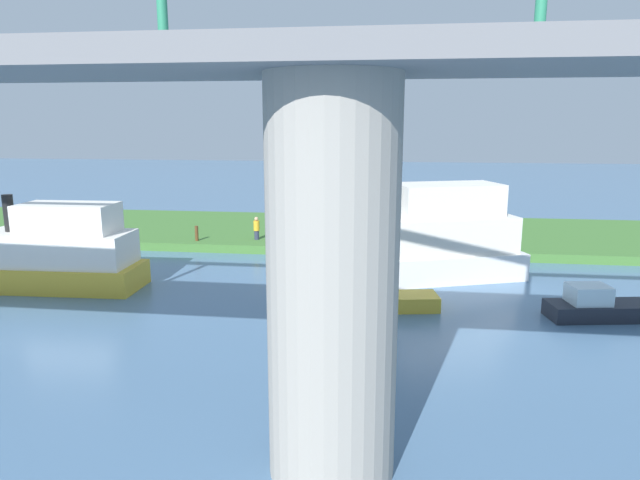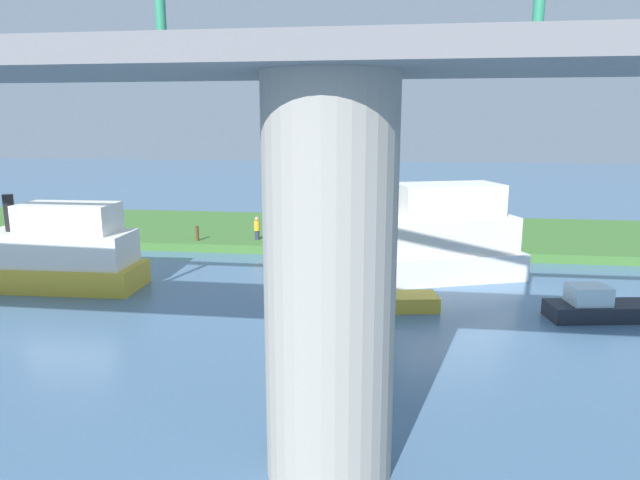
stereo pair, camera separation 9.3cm
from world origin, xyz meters
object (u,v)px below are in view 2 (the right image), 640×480
(riverboat_paddlewheel, at_px, (386,298))
(motorboat_red, at_px, (597,307))
(person_on_bank, at_px, (257,228))
(mooring_post, at_px, (197,233))
(bridge_pylon, at_px, (330,284))
(pontoon_yellow, at_px, (55,254))
(motorboat_white, at_px, (427,241))
(houseboat_blue, at_px, (61,261))

(riverboat_paddlewheel, distance_m, motorboat_red, 8.13)
(person_on_bank, height_order, mooring_post, person_on_bank)
(person_on_bank, bearing_deg, motorboat_red, 146.62)
(bridge_pylon, distance_m, mooring_post, 23.38)
(person_on_bank, distance_m, pontoon_yellow, 11.84)
(bridge_pylon, distance_m, motorboat_white, 16.33)
(pontoon_yellow, bearing_deg, bridge_pylon, 139.49)
(houseboat_blue, xyz_separation_m, riverboat_paddlewheel, (-16.70, 3.97, -0.03))
(motorboat_white, relative_size, riverboat_paddlewheel, 2.52)
(mooring_post, height_order, riverboat_paddlewheel, mooring_post)
(houseboat_blue, height_order, motorboat_red, houseboat_blue)
(motorboat_red, bearing_deg, pontoon_yellow, -2.76)
(bridge_pylon, relative_size, motorboat_white, 0.81)
(riverboat_paddlewheel, distance_m, pontoon_yellow, 15.13)
(pontoon_yellow, bearing_deg, mooring_post, -112.59)
(motorboat_white, height_order, riverboat_paddlewheel, motorboat_white)
(bridge_pylon, bearing_deg, pontoon_yellow, -40.51)
(mooring_post, xyz_separation_m, houseboat_blue, (5.25, 5.74, -0.45))
(pontoon_yellow, bearing_deg, motorboat_white, -166.99)
(riverboat_paddlewheel, bearing_deg, person_on_bank, -52.92)
(motorboat_red, bearing_deg, person_on_bank, -33.38)
(mooring_post, bearing_deg, pontoon_yellow, 67.41)
(mooring_post, height_order, pontoon_yellow, pontoon_yellow)
(motorboat_white, height_order, houseboat_blue, motorboat_white)
(houseboat_blue, height_order, riverboat_paddlewheel, houseboat_blue)
(person_on_bank, relative_size, motorboat_white, 0.13)
(pontoon_yellow, relative_size, motorboat_red, 2.01)
(person_on_bank, xyz_separation_m, riverboat_paddlewheel, (-7.97, 10.55, -0.73))
(mooring_post, xyz_separation_m, motorboat_red, (-19.58, 9.77, -0.47))
(riverboat_paddlewheel, bearing_deg, motorboat_white, -110.42)
(motorboat_red, bearing_deg, mooring_post, -26.52)
(person_on_bank, distance_m, motorboat_red, 19.30)
(motorboat_white, xyz_separation_m, pontoon_yellow, (16.90, 3.90, -0.28))
(houseboat_blue, bearing_deg, motorboat_white, -176.93)
(bridge_pylon, bearing_deg, riverboat_paddlewheel, -95.22)
(person_on_bank, xyz_separation_m, motorboat_white, (-9.82, 5.59, 0.66))
(bridge_pylon, distance_m, person_on_bank, 22.80)
(motorboat_white, xyz_separation_m, motorboat_red, (-6.28, 5.02, -1.39))
(person_on_bank, bearing_deg, riverboat_paddlewheel, 127.08)
(bridge_pylon, height_order, pontoon_yellow, bridge_pylon)
(motorboat_red, bearing_deg, riverboat_paddlewheel, -0.41)
(houseboat_blue, bearing_deg, mooring_post, -132.46)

